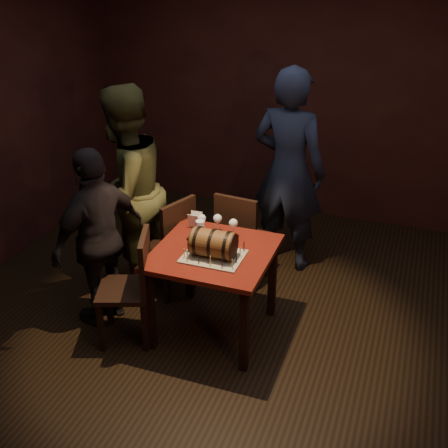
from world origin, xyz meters
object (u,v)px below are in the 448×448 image
(pint_of_ale, at_px, (200,230))
(chair_left_rear, at_px, (171,241))
(wine_glass_left, at_px, (202,219))
(person_back, at_px, (289,171))
(wine_glass_right, at_px, (233,224))
(barrel_cake, at_px, (213,243))
(pub_table, at_px, (214,263))
(chair_back, at_px, (240,235))
(chair_left_front, at_px, (134,282))
(person_left_front, at_px, (99,239))
(person_left_rear, at_px, (125,192))
(wine_glass_mid, at_px, (218,219))

(pint_of_ale, distance_m, chair_left_rear, 0.55)
(wine_glass_left, height_order, chair_left_rear, chair_left_rear)
(person_back, bearing_deg, wine_glass_left, 75.19)
(wine_glass_right, height_order, pint_of_ale, wine_glass_right)
(barrel_cake, relative_size, pint_of_ale, 2.56)
(wine_glass_left, bearing_deg, chair_left_rear, 156.41)
(pub_table, xyz_separation_m, chair_back, (-0.03, 0.73, -0.12))
(pint_of_ale, xyz_separation_m, person_back, (0.43, 1.13, 0.15))
(pint_of_ale, relative_size, chair_back, 0.16)
(pint_of_ale, xyz_separation_m, chair_left_rear, (-0.38, 0.25, -0.30))
(wine_glass_right, relative_size, chair_back, 0.17)
(chair_back, height_order, chair_left_front, same)
(person_left_front, bearing_deg, pint_of_ale, 131.15)
(pub_table, distance_m, person_left_rear, 1.11)
(pub_table, distance_m, wine_glass_right, 0.36)
(chair_back, height_order, person_left_front, person_left_front)
(barrel_cake, xyz_separation_m, person_left_front, (-0.96, -0.05, -0.11))
(chair_left_rear, distance_m, person_left_front, 0.71)
(pint_of_ale, bearing_deg, wine_glass_left, 106.14)
(pub_table, bearing_deg, wine_glass_right, 75.64)
(chair_left_rear, xyz_separation_m, chair_left_front, (0.01, -0.72, 0.00))
(wine_glass_right, distance_m, pint_of_ale, 0.27)
(barrel_cake, relative_size, wine_glass_right, 2.38)
(pub_table, xyz_separation_m, wine_glass_left, (-0.20, 0.26, 0.23))
(chair_back, bearing_deg, wine_glass_mid, -96.92)
(wine_glass_mid, xyz_separation_m, person_left_front, (-0.84, -0.45, -0.11))
(pub_table, height_order, chair_back, chair_back)
(chair_left_rear, bearing_deg, pub_table, -36.59)
(barrel_cake, relative_size, chair_left_rear, 0.41)
(wine_glass_left, distance_m, chair_left_rear, 0.52)
(person_left_rear, bearing_deg, person_left_front, 21.70)
(person_back, bearing_deg, chair_back, 72.06)
(chair_back, bearing_deg, pint_of_ale, -104.49)
(person_left_rear, bearing_deg, pub_table, 82.98)
(wine_glass_right, xyz_separation_m, pint_of_ale, (-0.24, -0.10, -0.05))
(person_back, height_order, person_left_rear, person_back)
(pub_table, bearing_deg, person_left_rear, 157.46)
(pub_table, relative_size, chair_back, 0.97)
(chair_back, relative_size, person_back, 0.48)
(chair_back, distance_m, person_back, 0.77)
(wine_glass_left, height_order, person_left_front, person_left_front)
(pub_table, bearing_deg, wine_glass_left, 128.04)
(person_left_rear, bearing_deg, chair_back, 124.28)
(barrel_cake, bearing_deg, chair_left_front, -160.47)
(wine_glass_right, bearing_deg, person_left_front, -157.33)
(pub_table, xyz_separation_m, person_left_front, (-0.92, -0.15, 0.12))
(chair_left_front, relative_size, person_left_front, 0.61)
(chair_back, xyz_separation_m, person_back, (0.29, 0.56, 0.45))
(pub_table, height_order, pint_of_ale, pint_of_ale)
(chair_left_rear, height_order, person_left_rear, person_left_rear)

